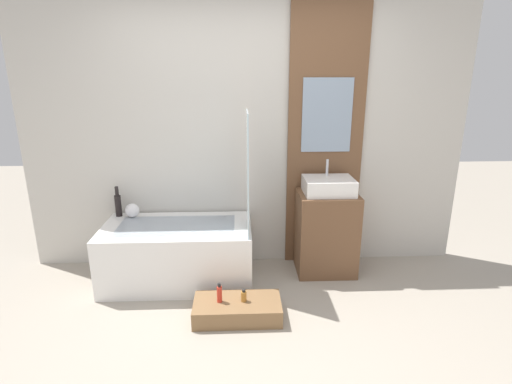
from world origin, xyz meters
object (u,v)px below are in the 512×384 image
vase_tall_dark (118,204)px  sink (329,186)px  bottle_soap_primary (219,294)px  bathtub (178,253)px  vase_round_light (132,210)px  wooden_step_bench (237,309)px  bottle_soap_secondary (244,296)px

vase_tall_dark → sink: bearing=-4.6°
sink → bottle_soap_primary: 1.40m
bathtub → vase_round_light: 0.61m
bathtub → wooden_step_bench: 0.85m
wooden_step_bench → vase_round_light: size_ratio=5.20×
wooden_step_bench → bottle_soap_primary: 0.20m
vase_tall_dark → bottle_soap_primary: size_ratio=1.84×
vase_tall_dark → bottle_soap_primary: (0.99, -0.91, -0.44)m
sink → bottle_soap_secondary: (-0.80, -0.75, -0.67)m
vase_tall_dark → vase_round_light: (0.14, -0.04, -0.05)m
vase_round_light → bottle_soap_primary: size_ratio=0.83×
bathtub → vase_round_light: bearing=151.4°
sink → vase_tall_dark: (-1.98, 0.16, -0.20)m
vase_tall_dark → vase_round_light: size_ratio=2.21×
wooden_step_bench → sink: (0.85, 0.75, 0.79)m
vase_tall_dark → vase_round_light: 0.15m
wooden_step_bench → vase_round_light: bearing=138.6°
vase_tall_dark → bottle_soap_primary: 1.41m
vase_tall_dark → bottle_soap_secondary: (1.18, -0.91, -0.47)m
sink → vase_round_light: bearing=176.2°
vase_round_light → bottle_soap_secondary: size_ratio=1.32×
bathtub → bottle_soap_secondary: (0.59, -0.63, -0.08)m
bathtub → sink: bearing=5.1°
wooden_step_bench → sink: size_ratio=1.51×
bottle_soap_secondary → vase_round_light: bearing=140.1°
vase_round_light → bottle_soap_primary: 1.28m
bathtub → bottle_soap_primary: 0.75m
bathtub → wooden_step_bench: bathtub is taller
bathtub → bottle_soap_primary: size_ratio=8.39×
wooden_step_bench → vase_round_light: 1.42m
bathtub → bottle_soap_secondary: bathtub is taller
sink → vase_round_light: (-1.84, 0.12, -0.25)m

